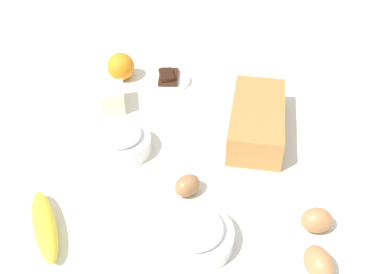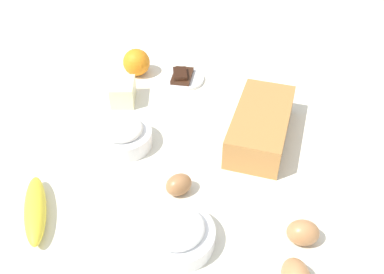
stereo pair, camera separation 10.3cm
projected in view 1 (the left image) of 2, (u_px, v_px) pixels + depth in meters
ground_plane at (192, 152)px, 1.06m from camera, size 2.40×2.40×0.02m
loaf_pan at (257, 119)px, 1.08m from camera, size 0.28×0.13×0.08m
flour_bowl at (121, 141)px, 1.03m from camera, size 0.14×0.14×0.07m
sugar_bowl at (195, 234)px, 0.82m from camera, size 0.15×0.15×0.06m
banana at (45, 225)px, 0.85m from camera, size 0.18×0.14×0.04m
orange_fruit at (121, 67)px, 1.28m from camera, size 0.08×0.08×0.08m
butter_block at (112, 98)px, 1.17m from camera, size 0.11×0.09×0.06m
egg_near_butter at (317, 220)px, 0.85m from camera, size 0.06×0.07×0.05m
egg_beside_bowl at (187, 185)px, 0.93m from camera, size 0.08×0.08×0.05m
egg_loose at (319, 263)px, 0.78m from camera, size 0.08×0.07×0.05m
chocolate_plate at (168, 79)px, 1.28m from camera, size 0.13×0.13×0.03m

